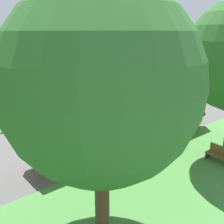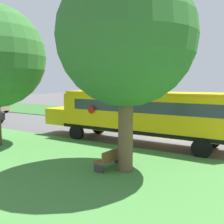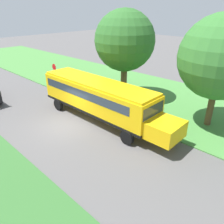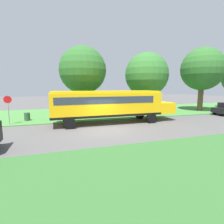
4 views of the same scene
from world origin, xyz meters
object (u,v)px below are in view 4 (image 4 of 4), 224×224
oak_tree_roadside_mid (146,75)px  oak_tree_far_end (203,69)px  school_bus (110,104)px  oak_tree_beside_bus (83,71)px  trash_bin (27,117)px  stop_sign (8,107)px  park_bench (89,112)px

oak_tree_roadside_mid → oak_tree_far_end: oak_tree_far_end is taller
school_bus → oak_tree_beside_bus: 6.38m
oak_tree_roadside_mid → oak_tree_far_end: size_ratio=0.88×
oak_tree_beside_bus → oak_tree_far_end: (0.75, 17.22, 0.60)m
school_bus → oak_tree_far_end: size_ratio=1.36×
oak_tree_far_end → trash_bin: 24.01m
oak_tree_beside_bus → stop_sign: size_ratio=3.02×
school_bus → park_bench: size_ratio=7.65×
oak_tree_far_end → park_bench: oak_tree_far_end is taller
oak_tree_beside_bus → oak_tree_far_end: 17.25m
oak_tree_roadside_mid → trash_bin: oak_tree_roadside_mid is taller
park_bench → stop_sign: bearing=-69.2°
trash_bin → oak_tree_roadside_mid: bearing=95.9°
oak_tree_roadside_mid → trash_bin: size_ratio=8.96×
park_bench → oak_tree_roadside_mid: bearing=90.4°
oak_tree_beside_bus → oak_tree_roadside_mid: (-0.05, 8.51, -0.33)m
oak_tree_beside_bus → park_bench: bearing=89.7°
stop_sign → school_bus: bearing=78.0°
school_bus → trash_bin: (-3.57, -7.87, -1.47)m
oak_tree_far_end → stop_sign: (2.33, -24.63, -4.31)m
park_bench → trash_bin: size_ratio=1.80×
oak_tree_far_end → park_bench: 17.45m
oak_tree_roadside_mid → trash_bin: 15.43m
stop_sign → park_bench: size_ratio=1.69×
stop_sign → oak_tree_far_end: bearing=95.4°
school_bus → stop_sign: bearing=-102.0°
school_bus → trash_bin: size_ratio=13.80×
school_bus → oak_tree_roadside_mid: oak_tree_roadside_mid is taller
oak_tree_beside_bus → park_bench: size_ratio=5.09×
oak_tree_beside_bus → stop_sign: bearing=-67.4°
oak_tree_roadside_mid → stop_sign: bearing=-78.8°
stop_sign → park_bench: bearing=110.8°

